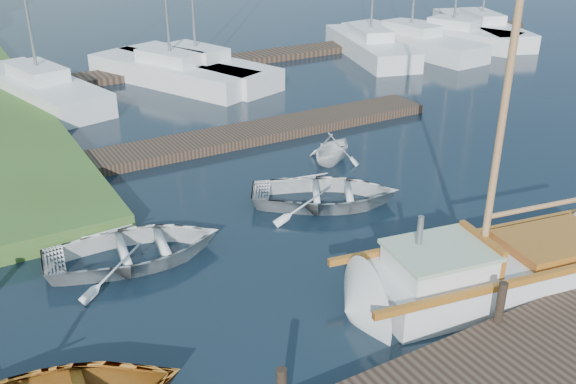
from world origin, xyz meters
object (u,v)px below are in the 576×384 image
marina_boat_5 (411,40)px  marina_boat_7 (481,27)px  tender_a (134,245)px  marina_boat_6 (452,34)px  mooring_post_2 (501,302)px  marina_boat_2 (196,65)px  marina_boat_4 (370,45)px  marina_boat_1 (171,70)px  sailboat (494,272)px  tender_d (332,145)px  marina_boat_0 (40,87)px  tender_c (326,190)px

marina_boat_5 → marina_boat_7: (5.64, 0.72, 0.01)m
tender_a → marina_boat_6: (21.49, 13.11, 0.17)m
mooring_post_2 → marina_boat_2: marina_boat_2 is taller
marina_boat_4 → marina_boat_1: bearing=105.7°
mooring_post_2 → marina_boat_2: size_ratio=0.07×
sailboat → tender_d: sailboat is taller
tender_d → marina_boat_0: 12.53m
tender_c → marina_boat_2: bearing=21.9°
marina_boat_1 → sailboat: bearing=156.4°
tender_a → marina_boat_4: (16.15, 13.19, 0.17)m
mooring_post_2 → sailboat: 1.63m
tender_c → marina_boat_6: bearing=-21.6°
marina_boat_0 → mooring_post_2: bearing=178.9°
tender_c → tender_d: tender_d is taller
sailboat → marina_boat_1: bearing=99.8°
tender_c → marina_boat_7: size_ratio=0.29×
tender_c → marina_boat_2: (1.97, 13.27, 0.18)m
tender_c → marina_boat_5: 18.60m
sailboat → tender_c: (-0.84, 4.97, 0.05)m
mooring_post_2 → marina_boat_2: (2.24, 19.39, -0.13)m
tender_a → marina_boat_1: (5.87, 13.30, 0.18)m
mooring_post_2 → marina_boat_0: bearing=102.6°
tender_d → tender_a: bearing=80.0°
marina_boat_2 → marina_boat_4: (9.02, -0.40, -0.00)m
sailboat → tender_d: (0.91, 7.30, 0.18)m
sailboat → marina_boat_5: bearing=63.9°
tender_c → marina_boat_4: size_ratio=0.38×
tender_d → marina_boat_5: (11.74, 10.48, 0.05)m
mooring_post_2 → marina_boat_2: bearing=83.4°
tender_a → marina_boat_7: size_ratio=0.29×
tender_d → marina_boat_0: size_ratio=0.18×
marina_boat_1 → marina_boat_7: bearing=-112.3°
marina_boat_2 → tender_c: bearing=152.7°
mooring_post_2 → tender_a: bearing=130.1°
tender_c → marina_boat_1: size_ratio=0.33×
tender_c → marina_boat_5: (13.49, 12.80, 0.18)m
marina_boat_7 → marina_boat_5: bearing=117.8°
sailboat → marina_boat_6: size_ratio=1.02×
tender_c → marina_boat_0: bearing=49.5°
marina_boat_7 → marina_boat_0: bearing=111.4°
tender_c → marina_boat_5: size_ratio=0.33×
mooring_post_2 → marina_boat_4: size_ratio=0.08×
marina_boat_0 → marina_boat_2: bearing=-102.6°
marina_boat_4 → tender_c: bearing=155.8°
tender_a → marina_boat_2: bearing=-19.8°
tender_a → marina_boat_1: size_ratio=0.33×
tender_d → marina_boat_0: (-6.32, 10.82, 0.05)m
mooring_post_2 → marina_boat_7: (19.40, 19.65, -0.12)m
tender_c → marina_boat_2: marina_boat_2 is taller
sailboat → marina_boat_7: 26.02m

